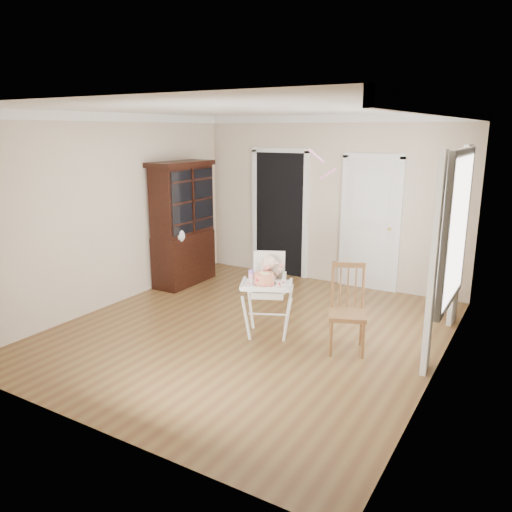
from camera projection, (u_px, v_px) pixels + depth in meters
The scene contains 16 objects.
floor at pixel (250, 331), 6.32m from camera, with size 5.00×5.00×0.00m, color brown.
ceiling at pixel (249, 109), 5.65m from camera, with size 5.00×5.00×0.00m, color white.
wall_back at pixel (329, 201), 8.07m from camera, with size 4.50×4.50×0.00m, color beige.
wall_left at pixel (114, 211), 7.09m from camera, with size 5.00×5.00×0.00m, color beige.
wall_right at pixel (446, 248), 4.88m from camera, with size 5.00×5.00×0.00m, color beige.
crown_molding at pixel (249, 114), 5.67m from camera, with size 4.50×5.00×0.12m, color white, non-canonical shape.
doorway at pixel (280, 211), 8.56m from camera, with size 1.06×0.05×2.22m.
closet_door at pixel (370, 225), 7.79m from camera, with size 0.96×0.09×2.13m.
window_right at pixel (452, 238), 5.60m from camera, with size 0.13×1.84×2.30m.
high_chair at pixel (268, 285), 6.04m from camera, with size 0.84×0.92×1.05m.
baby at pixel (268, 273), 6.03m from camera, with size 0.34×0.24×0.43m.
cake at pixel (264, 279), 5.78m from camera, with size 0.29×0.29×0.14m.
sippy_cup at pixel (251, 275), 5.91m from camera, with size 0.07×0.07×0.17m.
china_cabinet at pixel (183, 224), 8.05m from camera, with size 0.53×1.18×1.99m.
dining_chair at pixel (347, 311), 5.66m from camera, with size 0.53×0.53×1.00m.
streamer at pixel (316, 156), 6.21m from camera, with size 0.03×0.50×0.02m, color #FF93CC, non-canonical shape.
Camera 1 is at (3.06, -5.03, 2.48)m, focal length 35.00 mm.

